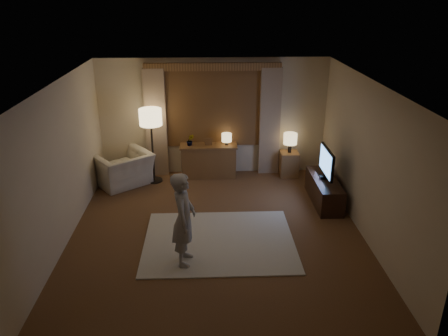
{
  "coord_description": "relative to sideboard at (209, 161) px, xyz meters",
  "views": [
    {
      "loc": [
        -0.14,
        -6.59,
        3.93
      ],
      "look_at": [
        0.15,
        0.6,
        0.97
      ],
      "focal_mm": 35.0,
      "sensor_mm": 36.0,
      "label": 1
    }
  ],
  "objects": [
    {
      "name": "tv_stand",
      "position": [
        2.26,
        -1.4,
        -0.1
      ],
      "size": [
        0.45,
        1.4,
        0.5
      ],
      "primitive_type": "cube",
      "color": "black",
      "rests_on": "floor"
    },
    {
      "name": "floor_lamp",
      "position": [
        -1.2,
        -0.23,
        1.02
      ],
      "size": [
        0.48,
        0.48,
        1.63
      ],
      "color": "black",
      "rests_on": "floor"
    },
    {
      "name": "table_lamp_sideboard",
      "position": [
        0.4,
        0.0,
        0.55
      ],
      "size": [
        0.22,
        0.22,
        0.3
      ],
      "color": "black",
      "rests_on": "sideboard"
    },
    {
      "name": "tv",
      "position": [
        2.26,
        -1.4,
        0.49
      ],
      "size": [
        0.21,
        0.86,
        0.62
      ],
      "color": "black",
      "rests_on": "tv_stand"
    },
    {
      "name": "armchair",
      "position": [
        -1.83,
        -0.38,
        0.0
      ],
      "size": [
        1.45,
        1.42,
        0.71
      ],
      "primitive_type": "imported",
      "rotation": [
        0.0,
        0.0,
        -2.48
      ],
      "color": "beige",
      "rests_on": "floor"
    },
    {
      "name": "room",
      "position": [
        0.11,
        -2.0,
        0.98
      ],
      "size": [
        5.04,
        5.54,
        2.64
      ],
      "color": "brown",
      "rests_on": "ground"
    },
    {
      "name": "side_table",
      "position": [
        1.8,
        -0.05,
        -0.07
      ],
      "size": [
        0.4,
        0.4,
        0.56
      ],
      "primitive_type": "cube",
      "color": "brown",
      "rests_on": "floor"
    },
    {
      "name": "sideboard",
      "position": [
        0.0,
        0.0,
        0.0
      ],
      "size": [
        1.2,
        0.4,
        0.7
      ],
      "primitive_type": "cube",
      "color": "brown",
      "rests_on": "floor"
    },
    {
      "name": "rug",
      "position": [
        0.15,
        -2.79,
        -0.34
      ],
      "size": [
        2.5,
        2.0,
        0.02
      ],
      "primitive_type": "cube",
      "color": "beige",
      "rests_on": "floor"
    },
    {
      "name": "plant",
      "position": [
        -0.4,
        0.0,
        0.5
      ],
      "size": [
        0.17,
        0.13,
        0.3
      ],
      "primitive_type": "imported",
      "color": "#999999",
      "rests_on": "sideboard"
    },
    {
      "name": "table_lamp_side",
      "position": [
        1.8,
        -0.05,
        0.52
      ],
      "size": [
        0.3,
        0.3,
        0.44
      ],
      "color": "black",
      "rests_on": "side_table"
    },
    {
      "name": "picture_frame",
      "position": [
        0.0,
        0.0,
        0.45
      ],
      "size": [
        0.16,
        0.02,
        0.2
      ],
      "primitive_type": "cube",
      "color": "brown",
      "rests_on": "sideboard"
    },
    {
      "name": "person",
      "position": [
        -0.39,
        -3.37,
        0.41
      ],
      "size": [
        0.4,
        0.57,
        1.48
      ],
      "primitive_type": "imported",
      "rotation": [
        0.0,
        0.0,
        1.48
      ],
      "color": "#AAA59D",
      "rests_on": "rug"
    }
  ]
}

